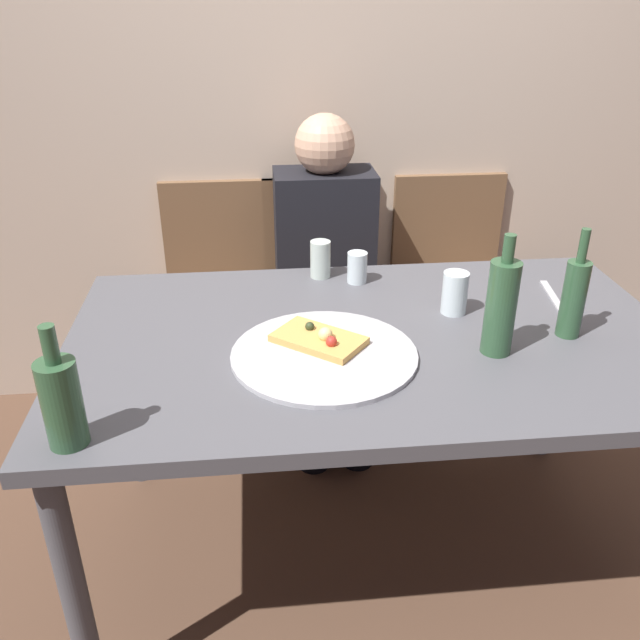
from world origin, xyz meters
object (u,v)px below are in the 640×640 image
(wine_bottle, at_px, (62,401))
(table_knife, at_px, (553,297))
(chair_right, at_px, (451,278))
(guest_in_sweater, at_px, (327,268))
(dining_table, at_px, (373,360))
(pizza_slice_last, at_px, (319,339))
(tumbler_near, at_px, (455,293))
(water_bottle, at_px, (574,296))
(chair_middle, at_px, (323,283))
(chair_left, at_px, (223,288))
(pizza_tray, at_px, (324,355))
(tumbler_far, at_px, (357,267))
(wine_glass, at_px, (320,259))
(beer_bottle, at_px, (501,306))

(wine_bottle, bearing_deg, table_knife, 24.23)
(chair_right, height_order, guest_in_sweater, guest_in_sweater)
(dining_table, xyz_separation_m, pizza_slice_last, (-0.15, -0.05, 0.10))
(tumbler_near, distance_m, table_knife, 0.33)
(water_bottle, xyz_separation_m, chair_middle, (-0.54, 0.92, -0.34))
(chair_left, relative_size, chair_right, 1.00)
(pizza_slice_last, height_order, wine_bottle, wine_bottle)
(tumbler_near, bearing_deg, chair_left, 131.40)
(pizza_tray, height_order, tumbler_near, tumbler_near)
(guest_in_sweater, bearing_deg, dining_table, 93.31)
(chair_middle, height_order, guest_in_sweater, guest_in_sweater)
(tumbler_far, bearing_deg, water_bottle, -38.63)
(wine_glass, relative_size, chair_left, 0.13)
(beer_bottle, relative_size, guest_in_sweater, 0.26)
(guest_in_sweater, bearing_deg, water_bottle, 125.17)
(water_bottle, xyz_separation_m, wine_glass, (-0.60, 0.44, -0.05))
(water_bottle, distance_m, wine_glass, 0.75)
(chair_left, bearing_deg, guest_in_sweater, 158.67)
(tumbler_far, bearing_deg, wine_bottle, -133.36)
(dining_table, xyz_separation_m, tumbler_far, (0.01, 0.34, 0.12))
(chair_left, bearing_deg, pizza_slice_last, 107.09)
(beer_bottle, bearing_deg, chair_left, 125.91)
(pizza_slice_last, bearing_deg, tumbler_near, 22.12)
(wine_glass, bearing_deg, water_bottle, -36.68)
(dining_table, relative_size, beer_bottle, 5.19)
(dining_table, height_order, wine_glass, wine_glass)
(table_knife, bearing_deg, chair_right, -164.70)
(pizza_tray, xyz_separation_m, tumbler_near, (0.38, 0.21, 0.05))
(pizza_slice_last, distance_m, tumbler_near, 0.42)
(tumbler_far, bearing_deg, pizza_slice_last, -111.52)
(tumbler_far, height_order, table_knife, tumbler_far)
(pizza_slice_last, xyz_separation_m, wine_bottle, (-0.53, -0.33, 0.08))
(water_bottle, distance_m, tumbler_near, 0.31)
(tumbler_far, xyz_separation_m, chair_left, (-0.44, 0.52, -0.28))
(pizza_tray, relative_size, chair_right, 0.51)
(pizza_slice_last, bearing_deg, beer_bottle, -8.74)
(pizza_tray, distance_m, chair_left, 1.04)
(beer_bottle, height_order, tumbler_far, beer_bottle)
(water_bottle, xyz_separation_m, tumbler_near, (-0.26, 0.16, -0.05))
(wine_glass, height_order, table_knife, wine_glass)
(guest_in_sweater, bearing_deg, wine_bottle, 59.92)
(beer_bottle, distance_m, chair_right, 1.06)
(wine_glass, bearing_deg, pizza_tray, -94.81)
(chair_left, relative_size, chair_middle, 1.00)
(wine_glass, xyz_separation_m, chair_left, (-0.33, 0.47, -0.29))
(tumbler_near, height_order, chair_right, chair_right)
(pizza_tray, relative_size, chair_middle, 0.51)
(beer_bottle, bearing_deg, table_knife, 46.48)
(tumbler_near, bearing_deg, table_knife, 11.42)
(wine_glass, relative_size, table_knife, 0.52)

